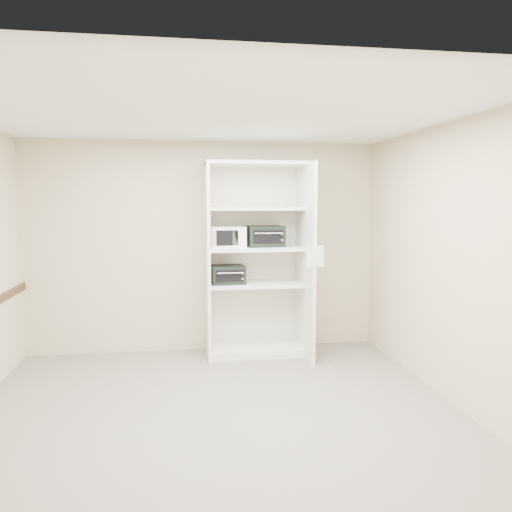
{
  "coord_description": "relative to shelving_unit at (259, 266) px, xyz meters",
  "views": [
    {
      "loc": [
        -0.32,
        -4.45,
        1.94
      ],
      "look_at": [
        0.58,
        1.39,
        1.29
      ],
      "focal_mm": 35.0,
      "sensor_mm": 36.0,
      "label": 1
    }
  ],
  "objects": [
    {
      "name": "shelving_unit",
      "position": [
        0.0,
        0.0,
        0.0
      ],
      "size": [
        1.24,
        0.92,
        2.42
      ],
      "color": "silver",
      "rests_on": "floor"
    },
    {
      "name": "floor",
      "position": [
        -0.67,
        -1.7,
        -1.13
      ],
      "size": [
        4.5,
        4.0,
        0.01
      ],
      "primitive_type": "cube",
      "color": "#676158",
      "rests_on": "ground"
    },
    {
      "name": "toaster_oven_upper",
      "position": [
        0.08,
        0.04,
        0.37
      ],
      "size": [
        0.48,
        0.37,
        0.26
      ],
      "primitive_type": "cube",
      "rotation": [
        0.0,
        0.0,
        0.07
      ],
      "color": "black",
      "rests_on": "shelving_unit"
    },
    {
      "name": "wall_right",
      "position": [
        1.58,
        -1.7,
        0.22
      ],
      "size": [
        0.02,
        4.0,
        2.7
      ],
      "primitive_type": "cube",
      "color": "beige",
      "rests_on": "ground"
    },
    {
      "name": "ceiling",
      "position": [
        -0.67,
        -1.7,
        1.57
      ],
      "size": [
        4.5,
        4.0,
        0.01
      ],
      "primitive_type": "cube",
      "color": "white"
    },
    {
      "name": "toaster_oven_lower",
      "position": [
        -0.4,
        -0.04,
        -0.1
      ],
      "size": [
        0.43,
        0.34,
        0.23
      ],
      "primitive_type": "cube",
      "rotation": [
        0.0,
        0.0,
        0.07
      ],
      "color": "black",
      "rests_on": "shelving_unit"
    },
    {
      "name": "microwave",
      "position": [
        -0.4,
        0.01,
        0.37
      ],
      "size": [
        0.44,
        0.34,
        0.26
      ],
      "primitive_type": "cube",
      "rotation": [
        0.0,
        0.0,
        0.04
      ],
      "color": "white",
      "rests_on": "shelving_unit"
    },
    {
      "name": "wall_back",
      "position": [
        -0.67,
        0.3,
        0.22
      ],
      "size": [
        4.5,
        0.02,
        2.7
      ],
      "primitive_type": "cube",
      "color": "beige",
      "rests_on": "ground"
    },
    {
      "name": "wall_front",
      "position": [
        -0.67,
        -3.7,
        0.22
      ],
      "size": [
        4.5,
        0.02,
        2.7
      ],
      "primitive_type": "cube",
      "color": "beige",
      "rests_on": "ground"
    },
    {
      "name": "paper_sign",
      "position": [
        0.56,
        -0.63,
        0.18
      ],
      "size": [
        0.19,
        0.02,
        0.24
      ],
      "primitive_type": "cube",
      "rotation": [
        0.0,
        0.0,
        -0.09
      ],
      "color": "white",
      "rests_on": "shelving_unit"
    }
  ]
}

